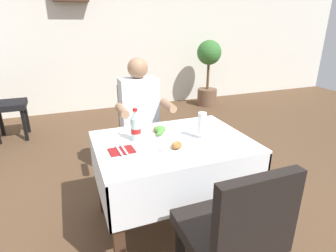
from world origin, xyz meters
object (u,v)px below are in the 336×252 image
main_dining_table (173,161)px  potted_plant_corner (208,68)px  napkin_cutlery_set (122,151)px  plate_near_camera (176,148)px  chair_far_diner_seat (143,127)px  beer_glass_left (202,125)px  seated_diner_far (141,116)px  plate_far_diner (158,131)px  cola_bottle_primary (136,127)px  chair_near_camera_side (232,232)px  background_chair_right (0,101)px

main_dining_table → potted_plant_corner: potted_plant_corner is taller
napkin_cutlery_set → potted_plant_corner: potted_plant_corner is taller
plate_near_camera → potted_plant_corner: 3.70m
chair_far_diner_seat → napkin_cutlery_set: 0.95m
beer_glass_left → chair_far_diner_seat: bearing=104.4°
chair_far_diner_seat → napkin_cutlery_set: bearing=-114.9°
seated_diner_far → plate_far_diner: seated_diner_far is taller
cola_bottle_primary → potted_plant_corner: bearing=52.4°
beer_glass_left → potted_plant_corner: potted_plant_corner is taller
main_dining_table → chair_near_camera_side: size_ratio=1.17×
chair_far_diner_seat → potted_plant_corner: (1.95, 2.16, 0.19)m
main_dining_table → plate_far_diner: plate_far_diner is taller
chair_near_camera_side → potted_plant_corner: 4.25m
main_dining_table → potted_plant_corner: bearing=56.7°
beer_glass_left → cola_bottle_primary: cola_bottle_primary is taller
main_dining_table → chair_near_camera_side: 0.81m
main_dining_table → chair_far_diner_seat: (-0.00, 0.81, -0.01)m
napkin_cutlery_set → background_chair_right: bearing=114.7°
potted_plant_corner → main_dining_table: bearing=-123.3°
chair_near_camera_side → napkin_cutlery_set: 0.88m
plate_near_camera → napkin_cutlery_set: (-0.36, 0.12, -0.01)m
plate_far_diner → potted_plant_corner: bearing=54.4°
main_dining_table → background_chair_right: size_ratio=1.17×
seated_diner_far → cola_bottle_primary: bearing=-109.0°
main_dining_table → potted_plant_corner: 3.55m
seated_diner_far → background_chair_right: bearing=130.3°
plate_near_camera → background_chair_right: bearing=119.9°
plate_near_camera → chair_far_diner_seat: bearing=87.7°
seated_diner_far → cola_bottle_primary: 0.64m
seated_diner_far → background_chair_right: 2.32m
seated_diner_far → cola_bottle_primary: seated_diner_far is taller
main_dining_table → napkin_cutlery_set: 0.43m
chair_far_diner_seat → seated_diner_far: 0.20m
chair_near_camera_side → beer_glass_left: (0.22, 0.77, 0.28)m
chair_far_diner_seat → plate_near_camera: bearing=-92.3°
plate_far_diner → cola_bottle_primary: size_ratio=0.99×
plate_near_camera → cola_bottle_primary: bearing=129.5°
chair_far_diner_seat → napkin_cutlery_set: (-0.39, -0.85, 0.18)m
plate_near_camera → beer_glass_left: (0.26, 0.12, 0.09)m
chair_near_camera_side → chair_far_diner_seat: bearing=90.0°
chair_far_diner_seat → potted_plant_corner: bearing=47.9°
main_dining_table → plate_far_diner: 0.26m
seated_diner_far → plate_far_diner: size_ratio=5.15×
cola_bottle_primary → potted_plant_corner: potted_plant_corner is taller
chair_far_diner_seat → background_chair_right: 2.27m
plate_far_diner → plate_near_camera: bearing=-86.4°
main_dining_table → beer_glass_left: bearing=-10.1°
plate_near_camera → plate_far_diner: plate_far_diner is taller
seated_diner_far → napkin_cutlery_set: (-0.35, -0.74, 0.03)m
plate_near_camera → cola_bottle_primary: cola_bottle_primary is taller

